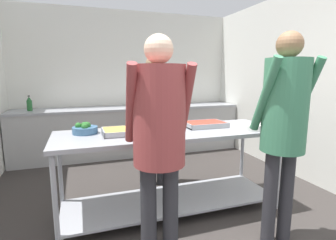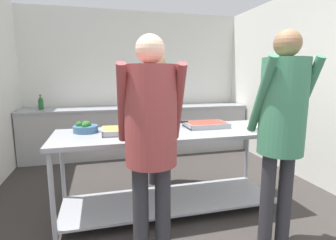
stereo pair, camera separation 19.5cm
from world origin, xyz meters
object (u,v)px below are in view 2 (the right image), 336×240
Objects in this scene: guest_serving_right at (151,128)px; serving_tray_vegetables at (206,125)px; broccoli_bowl at (85,128)px; sauce_pan at (163,125)px; guest_serving_left at (282,118)px; serving_tray_roast at (123,131)px; plate_stack at (253,128)px; cook_behind_counter at (158,105)px; water_bottle at (41,103)px.

serving_tray_vegetables is at bearing 45.88° from guest_serving_right.
serving_tray_vegetables is at bearing -2.63° from broccoli_bowl.
sauce_pan is 1.24m from guest_serving_left.
serving_tray_roast is 0.93m from serving_tray_vegetables.
plate_stack is 0.16× the size of cook_behind_counter.
guest_serving_left reaches higher than plate_stack.
serving_tray_roast is 1.64× the size of water_bottle.
plate_stack is at bearing -44.39° from water_bottle.
broccoli_bowl is 0.99× the size of water_bottle.
cook_behind_counter is (0.88, 0.57, 0.14)m from broccoli_bowl.
sauce_pan is (0.82, 0.01, -0.01)m from broccoli_bowl.
guest_serving_right reaches higher than cook_behind_counter.
sauce_pan is at bearing 127.39° from guest_serving_left.
sauce_pan is 1.70× the size of water_bottle.
plate_stack is at bearing -49.35° from cook_behind_counter.
serving_tray_roast is 1.34m from plate_stack.
guest_serving_right is (-1.18, -0.50, 0.16)m from plate_stack.
serving_tray_roast is 1.51× the size of plate_stack.
serving_tray_roast is 1.47m from guest_serving_left.
guest_serving_left is at bearing -31.67° from broccoli_bowl.
cook_behind_counter is (0.37, 1.44, -0.00)m from guest_serving_right.
serving_tray_vegetables is at bearing -45.50° from water_bottle.
cook_behind_counter reaches higher than sauce_pan.
water_bottle is (-0.81, 2.08, 0.07)m from broccoli_bowl.
cook_behind_counter is 2.27m from water_bottle.
broccoli_bowl is 0.14× the size of guest_serving_left.
serving_tray_vegetables is (1.29, -0.06, -0.02)m from broccoli_bowl.
serving_tray_roast is at bearing -126.15° from cook_behind_counter.
plate_stack reaches higher than serving_tray_roast.
sauce_pan is at bearing -51.81° from water_bottle.
broccoli_bowl is at bearing -147.18° from cook_behind_counter.
water_bottle is (-1.32, 2.95, -0.08)m from guest_serving_right.
cook_behind_counter reaches higher than serving_tray_roast.
water_bottle is at bearing 135.61° from plate_stack.
cook_behind_counter is at bearing 75.40° from guest_serving_right.
guest_serving_left is (-0.13, -0.60, 0.21)m from plate_stack.
cook_behind_counter is at bearing 130.65° from plate_stack.
sauce_pan is at bearing 70.50° from guest_serving_right.
water_bottle is at bearing 128.19° from sauce_pan.
broccoli_bowl is 0.39m from serving_tray_roast.
plate_stack is at bearing -37.76° from serving_tray_vegetables.
plate_stack is 3.50m from water_bottle.
water_bottle is (-2.38, 3.05, -0.12)m from guest_serving_left.
serving_tray_vegetables is 0.77m from cook_behind_counter.
water_bottle is at bearing 134.50° from serving_tray_vegetables.
guest_serving_right is at bearing -104.60° from cook_behind_counter.
broccoli_bowl is at bearing -179.47° from sauce_pan.
guest_serving_right reaches higher than sauce_pan.
serving_tray_vegetables is 1.14m from guest_serving_right.
guest_serving_left is (0.27, -0.90, 0.21)m from serving_tray_vegetables.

